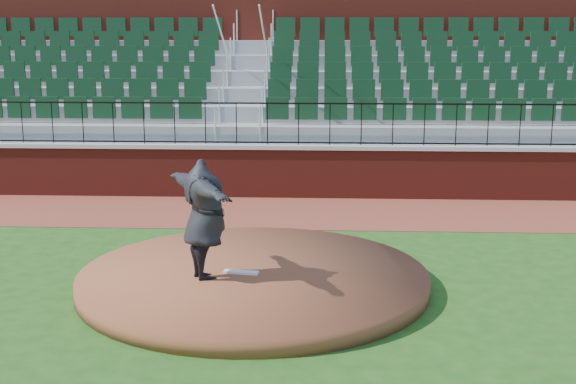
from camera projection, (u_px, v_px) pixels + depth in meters
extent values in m
plane|color=#1E4A15|center=(284.00, 293.00, 12.12)|extent=(90.00, 90.00, 0.00)
cube|color=brown|center=(296.00, 212.00, 17.39)|extent=(34.00, 3.20, 0.01)
cube|color=maroon|center=(298.00, 173.00, 18.83)|extent=(34.00, 0.35, 1.20)
cube|color=#B7B7B7|center=(299.00, 147.00, 18.69)|extent=(34.00, 0.45, 0.10)
cube|color=maroon|center=(305.00, 72.00, 23.78)|extent=(34.00, 0.50, 5.50)
cylinder|color=brown|center=(254.00, 279.00, 12.37)|extent=(5.60, 5.60, 0.25)
cube|color=white|center=(241.00, 272.00, 12.26)|extent=(0.58, 0.22, 0.04)
imported|color=black|center=(204.00, 219.00, 11.85)|extent=(1.69, 2.34, 1.89)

